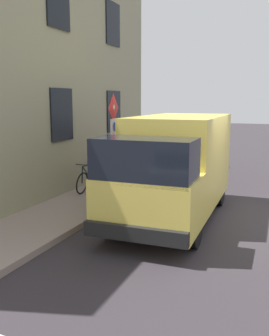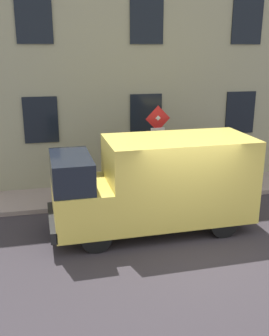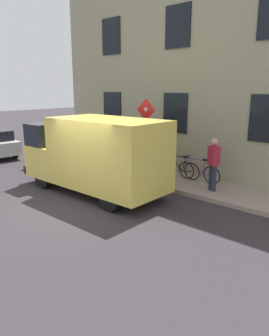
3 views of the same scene
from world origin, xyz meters
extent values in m
plane|color=#322D32|center=(0.00, 0.00, 0.00)|extent=(80.00, 80.00, 0.00)
cube|color=gray|center=(3.68, 0.00, 0.07)|extent=(1.89, 14.75, 0.14)
cube|color=gray|center=(4.97, 0.00, 3.87)|extent=(0.70, 12.75, 7.75)
cube|color=black|center=(4.60, -3.51, 2.48)|extent=(0.06, 1.10, 1.50)
cube|color=black|center=(4.60, 0.00, 2.48)|extent=(0.06, 1.10, 1.50)
cube|color=black|center=(4.60, 3.51, 2.48)|extent=(0.06, 1.10, 1.50)
cube|color=black|center=(4.60, -3.51, 5.58)|extent=(0.06, 1.10, 1.50)
cube|color=black|center=(4.60, 0.00, 5.58)|extent=(0.06, 1.10, 1.50)
cube|color=black|center=(4.60, 3.51, 5.58)|extent=(0.06, 1.10, 1.50)
cylinder|color=#474C47|center=(2.99, 0.05, 1.53)|extent=(0.09, 0.09, 2.78)
pyramid|color=silver|center=(2.91, 0.05, 2.67)|extent=(0.08, 0.50, 0.50)
pyramid|color=red|center=(2.91, 0.05, 2.67)|extent=(0.07, 0.56, 0.56)
cube|color=white|center=(2.93, 0.05, 2.12)|extent=(0.08, 0.44, 0.56)
cylinder|color=#1933B2|center=(2.90, 0.05, 2.18)|extent=(0.03, 0.24, 0.24)
pyramid|color=silver|center=(2.91, 0.05, 1.57)|extent=(0.08, 0.50, 0.50)
pyramid|color=red|center=(2.91, 0.05, 1.57)|extent=(0.07, 0.56, 0.56)
cube|color=#EED355|center=(1.05, 0.00, 1.41)|extent=(2.08, 3.84, 2.18)
cube|color=#EED355|center=(0.99, 2.60, 0.87)|extent=(2.03, 1.44, 1.10)
cube|color=black|center=(0.99, 2.81, 1.77)|extent=(1.94, 1.02, 0.84)
cube|color=black|center=(0.98, 3.35, 0.50)|extent=(2.00, 0.20, 0.28)
cylinder|color=black|center=(0.12, 2.34, 0.38)|extent=(0.24, 0.76, 0.76)
cylinder|color=black|center=(1.88, 2.38, 0.38)|extent=(0.24, 0.76, 0.76)
cylinder|color=black|center=(0.19, -0.98, 0.38)|extent=(0.24, 0.76, 0.76)
cylinder|color=black|center=(1.95, -0.94, 0.38)|extent=(0.24, 0.76, 0.76)
torus|color=black|center=(4.07, -0.96, 0.47)|extent=(0.12, 0.66, 0.66)
torus|color=black|center=(4.07, -2.01, 0.47)|extent=(0.12, 0.66, 0.66)
cylinder|color=purple|center=(4.07, -1.29, 0.68)|extent=(0.04, 0.60, 0.60)
cylinder|color=purple|center=(4.07, -1.37, 0.95)|extent=(0.04, 0.73, 0.07)
cylinder|color=purple|center=(4.07, -1.66, 0.66)|extent=(0.04, 0.18, 0.55)
cylinder|color=purple|center=(4.07, -1.79, 0.43)|extent=(0.04, 0.43, 0.12)
cylinder|color=purple|center=(4.07, -0.98, 0.72)|extent=(0.04, 0.09, 0.50)
cube|color=black|center=(4.07, -1.73, 0.97)|extent=(0.08, 0.20, 0.06)
cylinder|color=#262626|center=(4.07, -1.01, 1.02)|extent=(0.46, 0.03, 0.03)
torus|color=black|center=(4.07, -0.15, 0.47)|extent=(0.12, 0.66, 0.66)
torus|color=black|center=(4.07, -1.20, 0.47)|extent=(0.12, 0.66, 0.66)
cylinder|color=black|center=(4.07, -0.48, 0.68)|extent=(0.04, 0.60, 0.60)
cylinder|color=black|center=(4.07, -0.56, 0.95)|extent=(0.04, 0.73, 0.07)
cylinder|color=black|center=(4.07, -0.85, 0.66)|extent=(0.04, 0.18, 0.55)
cylinder|color=black|center=(4.07, -0.98, 0.43)|extent=(0.04, 0.43, 0.12)
cylinder|color=black|center=(4.07, -0.17, 0.72)|extent=(0.04, 0.09, 0.50)
cube|color=black|center=(4.07, -0.92, 0.97)|extent=(0.08, 0.20, 0.06)
cylinder|color=#262626|center=(4.07, -0.20, 1.02)|extent=(0.46, 0.03, 0.03)
cylinder|color=#262B47|center=(3.44, -2.43, 0.56)|extent=(0.16, 0.16, 0.85)
cylinder|color=#262B47|center=(3.54, -2.29, 0.56)|extent=(0.16, 0.16, 0.85)
cube|color=#AD1E36|center=(3.49, -2.36, 1.30)|extent=(0.44, 0.48, 0.62)
sphere|color=tan|center=(3.49, -2.36, 1.75)|extent=(0.22, 0.22, 0.22)
cylinder|color=#2D5133|center=(3.09, 0.56, 0.59)|extent=(0.44, 0.44, 0.90)
camera|label=1|loc=(-1.50, 9.45, 2.89)|focal=40.71mm
camera|label=2|loc=(-8.43, 3.31, 4.74)|focal=42.26mm
camera|label=3|loc=(-5.79, -7.45, 3.44)|focal=34.91mm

